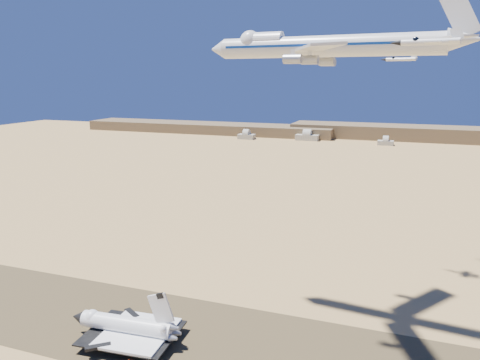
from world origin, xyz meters
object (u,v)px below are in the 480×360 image
(crew_c, at_px, (140,355))
(chase_jet_a, at_px, (428,42))
(crew_b, at_px, (131,354))
(chase_jet_d, at_px, (430,38))
(chase_jet_c, at_px, (400,59))
(carrier_747, at_px, (318,46))
(shuttle, at_px, (126,327))

(crew_c, distance_m, chase_jet_a, 116.65)
(crew_b, relative_size, chase_jet_d, 0.13)
(chase_jet_a, distance_m, chase_jet_c, 94.13)
(carrier_747, relative_size, chase_jet_c, 5.88)
(crew_c, distance_m, chase_jet_d, 166.99)
(carrier_747, distance_m, chase_jet_d, 76.65)
(crew_c, relative_size, chase_jet_a, 0.12)
(chase_jet_d, bearing_deg, chase_jet_a, -81.09)
(crew_b, bearing_deg, crew_c, -116.80)
(carrier_747, xyz_separation_m, chase_jet_c, (23.38, 50.24, -2.63))
(carrier_747, bearing_deg, shuttle, -139.55)
(shuttle, height_order, carrier_747, carrier_747)
(shuttle, distance_m, chase_jet_c, 142.74)
(carrier_747, bearing_deg, chase_jet_a, -48.45)
(carrier_747, distance_m, chase_jet_a, 53.69)
(chase_jet_c, bearing_deg, crew_b, -111.74)
(shuttle, distance_m, carrier_747, 108.24)
(crew_b, relative_size, chase_jet_c, 0.13)
(crew_b, distance_m, chase_jet_c, 146.53)
(chase_jet_a, bearing_deg, crew_b, -169.48)
(chase_jet_a, height_order, chase_jet_c, chase_jet_a)
(chase_jet_a, bearing_deg, carrier_747, 136.49)
(crew_c, bearing_deg, crew_b, 44.29)
(shuttle, height_order, crew_c, shuttle)
(crew_b, relative_size, chase_jet_a, 0.12)
(shuttle, relative_size, chase_jet_d, 2.64)
(chase_jet_d, bearing_deg, crew_c, -114.51)
(shuttle, bearing_deg, chase_jet_a, -9.34)
(crew_c, bearing_deg, carrier_747, -108.80)
(chase_jet_c, bearing_deg, shuttle, -116.51)
(crew_b, height_order, chase_jet_a, chase_jet_a)
(crew_b, height_order, chase_jet_c, chase_jet_c)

